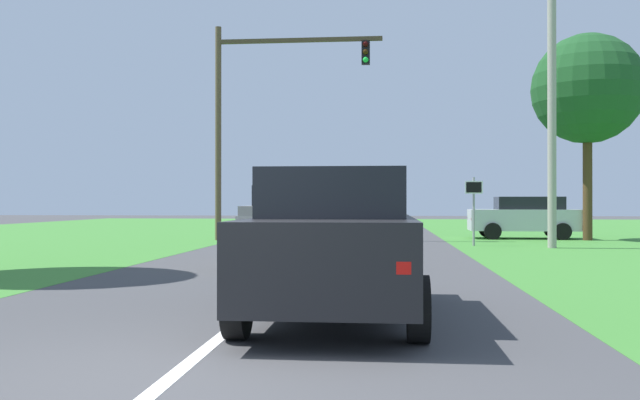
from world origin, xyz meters
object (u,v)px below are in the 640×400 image
keep_moving_sign (474,202)px  red_suv_near (337,240)px  utility_pole_right (552,101)px  traffic_light (257,102)px  oak_tree_right (587,89)px  pickup_truck_lead (294,225)px  crossing_suv_far (525,216)px

keep_moving_sign → red_suv_near: bearing=-103.9°
keep_moving_sign → utility_pole_right: bearing=-21.1°
red_suv_near → keep_moving_sign: size_ratio=2.03×
traffic_light → oak_tree_right: 13.04m
pickup_truck_lead → utility_pole_right: size_ratio=0.59×
oak_tree_right → utility_pole_right: utility_pole_right is taller
pickup_truck_lead → crossing_suv_far: 14.79m
red_suv_near → oak_tree_right: (8.59, 18.76, 4.96)m
traffic_light → red_suv_near: bearing=-75.9°
keep_moving_sign → oak_tree_right: bearing=38.2°
traffic_light → crossing_suv_far: (10.76, 2.29, -4.56)m
traffic_light → oak_tree_right: traffic_light is taller
red_suv_near → crossing_suv_far: size_ratio=1.08×
traffic_light → utility_pole_right: bearing=-18.7°
pickup_truck_lead → traffic_light: size_ratio=0.67×
traffic_light → crossing_suv_far: bearing=12.0°
traffic_light → utility_pole_right: 11.07m
red_suv_near → utility_pole_right: utility_pole_right is taller
red_suv_near → utility_pole_right: (6.08, 13.98, 3.81)m
oak_tree_right → red_suv_near: bearing=-114.6°
red_suv_near → traffic_light: 18.61m
pickup_truck_lead → keep_moving_sign: 9.23m
pickup_truck_lead → utility_pole_right: 10.83m
red_suv_near → pickup_truck_lead: 7.47m
crossing_suv_far → red_suv_near: bearing=-107.8°
red_suv_near → oak_tree_right: 21.22m
oak_tree_right → utility_pole_right: size_ratio=0.85×
oak_tree_right → pickup_truck_lead: bearing=-131.5°
traffic_light → oak_tree_right: (12.98, 1.24, 0.49)m
crossing_suv_far → pickup_truck_lead: bearing=-122.3°
pickup_truck_lead → traffic_light: traffic_light is taller
red_suv_near → traffic_light: (-4.39, 17.53, 4.47)m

